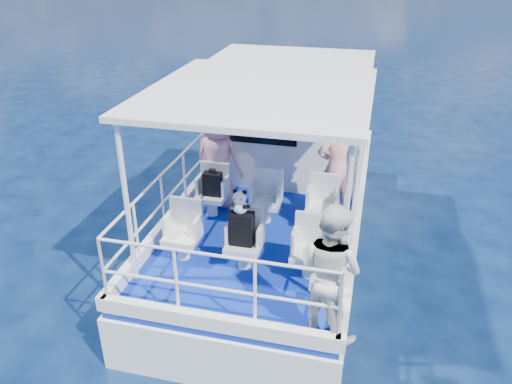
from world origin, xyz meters
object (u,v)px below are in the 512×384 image
panda (240,202)px  passenger_port_fwd (218,160)px  passenger_stbd_aft (330,271)px  backpack_center (242,229)px

panda → passenger_port_fwd: bearing=116.5°
passenger_port_fwd → panda: (0.85, -1.72, 0.20)m
passenger_port_fwd → panda: 1.93m
passenger_stbd_aft → backpack_center: size_ratio=3.44×
passenger_stbd_aft → panda: 1.62m
passenger_port_fwd → passenger_stbd_aft: size_ratio=1.01×
passenger_port_fwd → panda: bearing=125.0°
passenger_port_fwd → passenger_stbd_aft: 3.43m
backpack_center → panda: 0.41m
panda → passenger_stbd_aft: bearing=-36.5°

